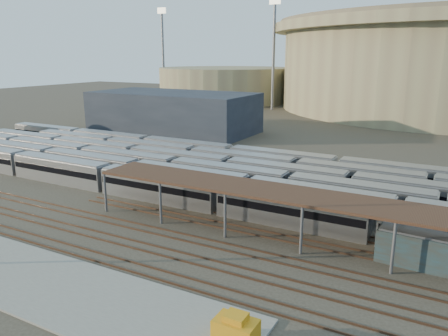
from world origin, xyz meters
TOP-DOWN VIEW (x-y plane):
  - ground at (0.00, 0.00)m, footprint 420.00×420.00m
  - apron at (-5.00, -15.00)m, footprint 50.00×9.00m
  - subway_trains at (1.16, 18.50)m, footprint 128.92×23.90m
  - inspection_shed at (22.00, 4.00)m, footprint 60.30×6.00m
  - empty_tracks at (0.00, -5.00)m, footprint 170.00×9.62m
  - secondary_arena at (-60.00, 130.00)m, footprint 56.00×56.00m
  - service_building at (-35.00, 55.00)m, footprint 42.00×20.00m
  - floodlight_0 at (-30.00, 110.00)m, footprint 4.00×1.00m
  - floodlight_1 at (-85.00, 120.00)m, footprint 4.00×1.00m
  - floodlight_3 at (-10.00, 160.00)m, footprint 4.00×1.00m
  - yellow_equipment at (18.50, -14.56)m, footprint 2.93×1.83m

SIDE VIEW (x-z plane):
  - ground at x=0.00m, z-range 0.00..0.00m
  - empty_tracks at x=0.00m, z-range 0.00..0.18m
  - apron at x=-5.00m, z-range 0.00..0.20m
  - yellow_equipment at x=18.50m, z-range 0.20..2.03m
  - subway_trains at x=1.16m, z-range 0.00..3.60m
  - inspection_shed at x=22.00m, z-range 2.33..7.63m
  - service_building at x=-35.00m, z-range 0.00..10.00m
  - secondary_arena at x=-60.00m, z-range 0.00..14.00m
  - floodlight_0 at x=-30.00m, z-range 1.45..39.85m
  - floodlight_1 at x=-85.00m, z-range 1.45..39.85m
  - floodlight_3 at x=-10.00m, z-range 1.45..39.85m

